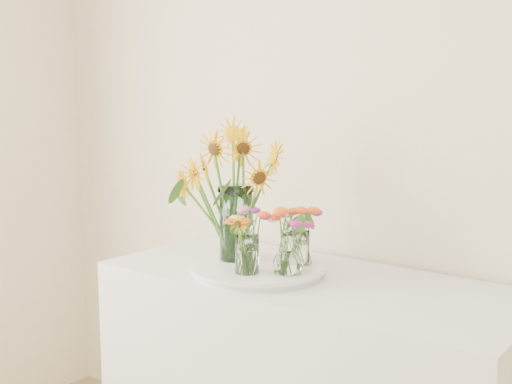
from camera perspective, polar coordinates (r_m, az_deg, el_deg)
tray at (r=2.15m, az=0.19°, el=-6.95°), size 0.43×0.43×0.02m
mason_jar at (r=2.19m, az=-1.80°, el=-2.80°), size 0.14×0.14×0.26m
sunflower_bouquet at (r=2.17m, az=-1.81°, el=0.23°), size 0.92×0.92×0.50m
small_vase_a at (r=2.04m, az=-0.80°, el=-5.59°), size 0.08×0.08×0.13m
wildflower_posy_a at (r=2.03m, az=-0.80°, el=-4.35°), size 0.19×0.19×0.22m
small_vase_b at (r=2.03m, az=2.87°, el=-5.55°), size 0.10×0.10×0.14m
wildflower_posy_b at (r=2.02m, az=2.88°, el=-4.31°), size 0.19×0.19×0.23m
small_vase_c at (r=2.15m, az=3.86°, el=-5.00°), size 0.09×0.09×0.12m
wildflower_posy_c at (r=2.14m, az=3.87°, el=-3.82°), size 0.19×0.19×0.21m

